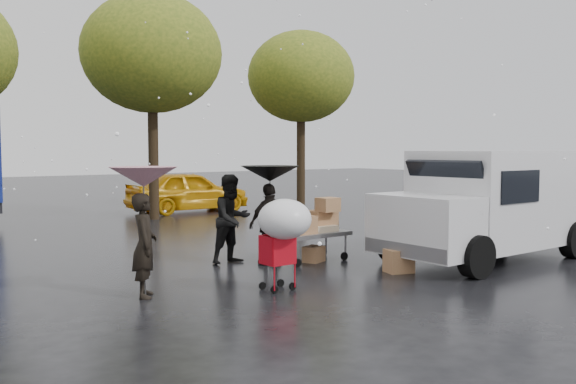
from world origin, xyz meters
TOP-DOWN VIEW (x-y plane):
  - ground at (0.00, 0.00)m, footprint 90.00×90.00m
  - person_pink at (-2.05, 0.51)m, footprint 0.59×0.68m
  - person_middle at (0.45, 2.03)m, footprint 0.92×0.76m
  - person_black at (0.97, 1.48)m, footprint 0.93×0.41m
  - umbrella_pink at (-2.05, 0.51)m, footprint 1.02×1.02m
  - umbrella_black at (0.97, 1.48)m, footprint 1.14×1.14m
  - vendor_cart at (1.91, 1.26)m, footprint 1.52×0.80m
  - shopping_cart at (-0.18, -0.49)m, footprint 0.84×0.84m
  - white_van at (4.88, -0.77)m, footprint 4.91×2.18m
  - box_ground_near at (2.39, -0.55)m, footprint 0.56×0.50m
  - box_ground_far at (1.82, 1.18)m, footprint 0.49×0.43m
  - yellow_taxi at (4.44, 11.36)m, footprint 4.40×1.92m
  - tree_row at (-0.47, 10.00)m, footprint 21.60×4.40m

SIDE VIEW (x-z plane):
  - ground at x=0.00m, z-range 0.00..0.00m
  - box_ground_far at x=1.82m, z-range 0.00..0.31m
  - box_ground_near at x=2.39m, z-range 0.00..0.42m
  - vendor_cart at x=1.91m, z-range 0.09..1.36m
  - yellow_taxi at x=4.44m, z-range 0.00..1.48m
  - person_pink at x=-2.05m, z-range 0.00..1.58m
  - person_black at x=0.97m, z-range 0.00..1.58m
  - person_middle at x=0.45m, z-range 0.00..1.75m
  - shopping_cart at x=-0.18m, z-range 0.33..1.80m
  - white_van at x=4.88m, z-range 0.06..2.26m
  - umbrella_black at x=0.97m, z-range 0.81..2.72m
  - umbrella_pink at x=-2.05m, z-range 0.83..2.80m
  - tree_row at x=-0.47m, z-range 1.46..8.58m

